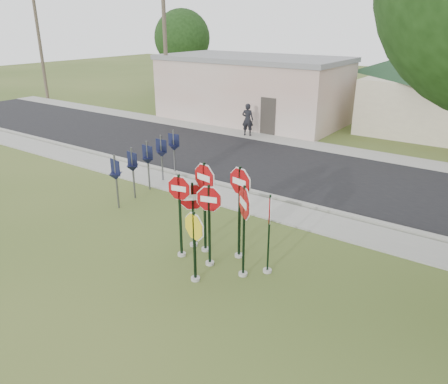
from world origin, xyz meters
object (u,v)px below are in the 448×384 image
Objects in this scene: stop_sign_yellow at (194,239)px; pedestrian at (248,120)px; stop_sign_left at (180,206)px; stop_sign_center at (209,215)px; utility_pole_near at (165,43)px.

stop_sign_yellow is 1.10× the size of pedestrian.
stop_sign_left reaches higher than pedestrian.
utility_pole_near is at bearing 135.25° from stop_sign_center.
stop_sign_yellow is at bearing -34.47° from stop_sign_left.
utility_pole_near reaches higher than stop_sign_center.
stop_sign_yellow is (0.17, -0.85, -0.30)m from stop_sign_center.
stop_sign_center is at bearing 4.53° from stop_sign_left.
stop_sign_yellow reaches higher than pedestrian.
utility_pole_near reaches higher than pedestrian.
stop_sign_center is 0.92m from stop_sign_yellow.
stop_sign_left is at bearing -175.47° from stop_sign_center.
stop_sign_left reaches higher than stop_sign_yellow.
utility_pole_near is 8.29m from pedestrian.
stop_sign_left is 14.20m from pedestrian.
stop_sign_yellow is at bearing -46.11° from utility_pole_near.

